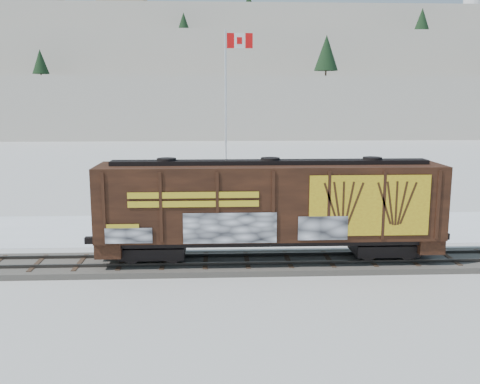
{
  "coord_description": "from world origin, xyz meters",
  "views": [
    {
      "loc": [
        -1.47,
        -24.88,
        8.08
      ],
      "look_at": [
        -0.2,
        3.0,
        3.12
      ],
      "focal_mm": 40.0,
      "sensor_mm": 36.0,
      "label": 1
    }
  ],
  "objects_px": {
    "flagpole": "(227,146)",
    "car_white": "(222,220)",
    "car_silver": "(224,212)",
    "hopper_railcar": "(270,204)",
    "car_dark": "(379,220)"
  },
  "relations": [
    {
      "from": "hopper_railcar",
      "to": "car_dark",
      "type": "xyz_separation_m",
      "value": [
        7.34,
        6.41,
        -2.31
      ]
    },
    {
      "from": "flagpole",
      "to": "car_dark",
      "type": "xyz_separation_m",
      "value": [
        9.09,
        -5.9,
        -3.98
      ]
    },
    {
      "from": "flagpole",
      "to": "car_white",
      "type": "distance_m",
      "value": 6.82
    },
    {
      "from": "car_white",
      "to": "hopper_railcar",
      "type": "bearing_deg",
      "value": 175.42
    },
    {
      "from": "flagpole",
      "to": "car_white",
      "type": "bearing_deg",
      "value": -94.64
    },
    {
      "from": "flagpole",
      "to": "car_silver",
      "type": "height_order",
      "value": "flagpole"
    },
    {
      "from": "car_white",
      "to": "flagpole",
      "type": "bearing_deg",
      "value": -27.14
    },
    {
      "from": "hopper_railcar",
      "to": "car_white",
      "type": "distance_m",
      "value": 7.51
    },
    {
      "from": "car_silver",
      "to": "flagpole",
      "type": "bearing_deg",
      "value": -24.66
    },
    {
      "from": "car_silver",
      "to": "hopper_railcar",
      "type": "bearing_deg",
      "value": 173.76
    },
    {
      "from": "car_silver",
      "to": "car_dark",
      "type": "relative_size",
      "value": 0.99
    },
    {
      "from": "car_dark",
      "to": "flagpole",
      "type": "bearing_deg",
      "value": 65.16
    },
    {
      "from": "hopper_railcar",
      "to": "flagpole",
      "type": "relative_size",
      "value": 1.29
    },
    {
      "from": "hopper_railcar",
      "to": "car_white",
      "type": "bearing_deg",
      "value": 107.93
    },
    {
      "from": "car_silver",
      "to": "car_white",
      "type": "distance_m",
      "value": 1.63
    }
  ]
}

